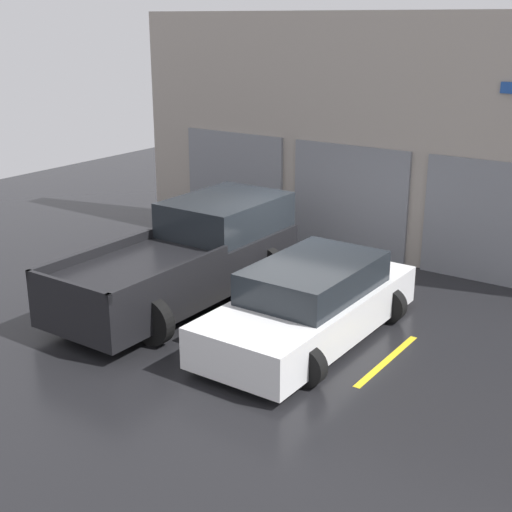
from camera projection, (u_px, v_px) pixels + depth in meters
name	position (u px, v px, depth m)	size (l,w,h in m)	color
ground_plane	(287.00, 293.00, 14.50)	(28.00, 28.00, 0.00)	black
shophouse_building	(366.00, 140.00, 16.21)	(12.53, 0.68, 5.48)	#9E9389
pickup_truck	(190.00, 256.00, 14.08)	(2.61, 5.56, 1.80)	black
sedan_white	(311.00, 304.00, 12.28)	(2.27, 4.73, 1.38)	white
parking_stripe_far_left	(126.00, 286.00, 14.87)	(0.12, 2.20, 0.01)	gold
parking_stripe_left	(241.00, 319.00, 13.26)	(0.12, 2.20, 0.01)	gold
parking_stripe_centre	(387.00, 360.00, 11.65)	(0.12, 2.20, 0.01)	gold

